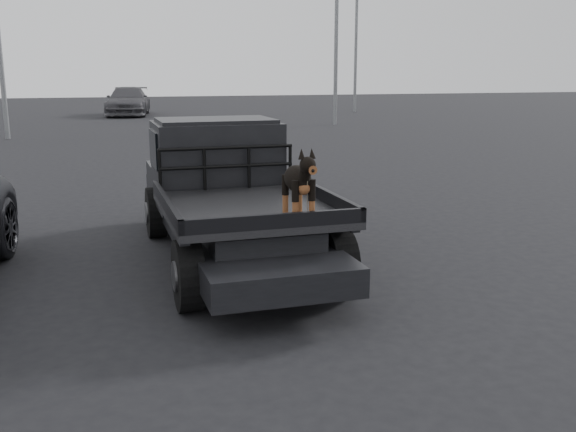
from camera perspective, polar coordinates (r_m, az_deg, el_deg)
name	(u,v)px	position (r m, az deg, el deg)	size (l,w,h in m)	color
ground	(259,322)	(6.52, -2.63, -9.37)	(120.00, 120.00, 0.00)	black
flatbed_ute	(231,226)	(8.51, -5.07, -0.86)	(2.00, 5.40, 0.92)	black
ute_cab	(216,150)	(9.27, -6.44, 5.89)	(1.72, 1.30, 0.88)	black
headache_rack	(227,168)	(8.56, -5.45, 4.23)	(1.80, 0.08, 0.55)	black
dog	(298,185)	(6.73, 0.91, 2.79)	(0.32, 0.60, 0.74)	black
distant_car_b	(128,101)	(38.05, -14.03, 9.86)	(2.22, 5.46, 1.59)	#434347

